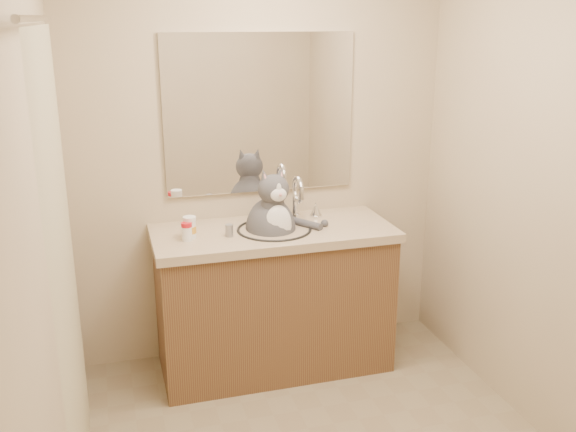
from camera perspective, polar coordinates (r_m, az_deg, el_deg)
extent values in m
cube|color=tan|center=(3.75, -2.51, 5.29)|extent=(2.20, 0.01, 2.40)
cube|color=tan|center=(1.57, 20.62, -13.53)|extent=(2.20, 0.01, 2.40)
cube|color=tan|center=(2.45, -20.94, -2.39)|extent=(0.01, 2.50, 2.40)
cube|color=tan|center=(3.13, 23.47, 1.47)|extent=(0.01, 2.50, 2.40)
cube|color=brown|center=(3.74, -1.28, -7.70)|extent=(1.30, 0.55, 0.80)
cube|color=tan|center=(3.58, -1.32, -1.52)|extent=(1.34, 0.59, 0.05)
torus|color=black|center=(3.55, -1.24, -1.20)|extent=(0.42, 0.42, 0.02)
ellipsoid|color=white|center=(3.58, -1.23, -2.37)|extent=(0.40, 0.40, 0.15)
cylinder|color=silver|center=(3.72, 0.60, 1.25)|extent=(0.03, 0.03, 0.18)
torus|color=silver|center=(3.64, 0.90, 2.34)|extent=(0.03, 0.16, 0.16)
cone|color=silver|center=(3.77, 2.49, 0.67)|extent=(0.06, 0.06, 0.08)
cube|color=white|center=(3.69, -2.48, 9.04)|extent=(1.10, 0.02, 0.90)
cube|color=#BDB68F|center=(2.61, -19.12, -5.73)|extent=(0.01, 1.20, 1.90)
cylinder|color=silver|center=(2.42, -21.44, 16.01)|extent=(0.02, 1.30, 0.02)
ellipsoid|color=#4C4C52|center=(3.58, -1.55, -1.33)|extent=(0.32, 0.35, 0.38)
ellipsoid|color=white|center=(3.48, -0.89, -0.90)|extent=(0.16, 0.11, 0.24)
ellipsoid|color=#4C4C52|center=(3.47, -1.30, 2.39)|extent=(0.19, 0.17, 0.16)
ellipsoid|color=white|center=(3.42, -0.84, 1.90)|extent=(0.09, 0.06, 0.07)
sphere|color=#D88C8C|center=(3.39, -0.66, 1.90)|extent=(0.02, 0.02, 0.02)
cone|color=#4C4C52|center=(3.45, -2.13, 3.59)|extent=(0.08, 0.07, 0.08)
cone|color=#4C4C52|center=(3.48, -0.67, 3.76)|extent=(0.08, 0.07, 0.08)
cylinder|color=#4C4C52|center=(3.61, 1.35, -0.63)|extent=(0.17, 0.23, 0.04)
cylinder|color=white|center=(3.41, -8.98, -1.55)|extent=(0.06, 0.06, 0.08)
cylinder|color=red|center=(3.40, -9.02, -0.77)|extent=(0.06, 0.06, 0.02)
cylinder|color=white|center=(3.45, -8.72, -1.19)|extent=(0.07, 0.07, 0.09)
cylinder|color=gold|center=(3.45, -8.72, -1.19)|extent=(0.08, 0.08, 0.04)
cylinder|color=white|center=(3.43, -8.76, -0.25)|extent=(0.08, 0.08, 0.02)
cylinder|color=gray|center=(3.45, -5.25, -1.29)|extent=(0.05, 0.05, 0.07)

